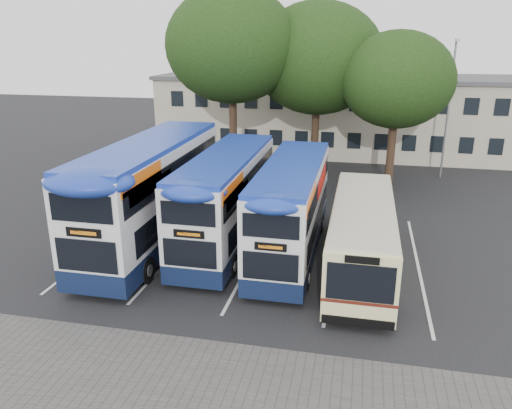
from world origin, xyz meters
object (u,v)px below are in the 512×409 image
object	(u,v)px
tree_right	(397,80)
bus_single	(362,232)
bus_dd_mid	(227,195)
bus_dd_left	(152,189)
bus_dd_right	(292,205)
tree_left	(232,46)
tree_mid	(318,59)
lamp_post	(449,102)

from	to	relation	value
tree_right	bus_single	xyz separation A→B (m)	(-1.55, -12.21, -5.07)
tree_right	bus_dd_mid	bearing A→B (deg)	-125.50
bus_dd_mid	bus_dd_left	bearing A→B (deg)	-167.35
tree_right	bus_dd_right	xyz separation A→B (m)	(-4.59, -11.21, -4.46)
bus_dd_right	bus_single	bearing A→B (deg)	-18.18
bus_dd_mid	tree_left	bearing A→B (deg)	103.03
tree_left	tree_mid	bearing A→B (deg)	24.50
lamp_post	tree_right	size ratio (longest dim) A/B	0.94
bus_dd_right	tree_left	bearing A→B (deg)	116.22
tree_left	bus_dd_left	size ratio (longest dim) A/B	1.06
lamp_post	bus_dd_left	size ratio (longest dim) A/B	0.79
tree_left	bus_dd_right	bearing A→B (deg)	-63.78
bus_dd_right	lamp_post	bearing A→B (deg)	60.78
tree_mid	bus_dd_right	size ratio (longest dim) A/B	1.16
tree_mid	tree_right	bearing A→B (deg)	-25.26
tree_left	bus_dd_mid	bearing A→B (deg)	-76.97
lamp_post	bus_dd_left	distance (m)	20.95
bus_dd_left	bus_dd_right	world-z (taller)	bus_dd_left
tree_right	bus_dd_mid	xyz separation A→B (m)	(-7.64, -10.70, -4.39)
lamp_post	tree_left	size ratio (longest dim) A/B	0.74
tree_left	bus_dd_mid	distance (m)	12.66
tree_left	bus_single	bearing A→B (deg)	-54.93
tree_mid	bus_single	distance (m)	16.17
tree_right	bus_dd_right	world-z (taller)	tree_right
bus_dd_right	bus_single	size ratio (longest dim) A/B	1.01
tree_mid	tree_right	size ratio (longest dim) A/B	1.19
bus_dd_mid	tree_mid	bearing A→B (deg)	78.41
tree_left	bus_dd_right	size ratio (longest dim) A/B	1.24
bus_dd_mid	bus_single	distance (m)	6.31
bus_dd_left	bus_dd_mid	size ratio (longest dim) A/B	1.13
tree_mid	bus_dd_right	distance (m)	14.65
bus_dd_right	tree_mid	bearing A→B (deg)	91.55
tree_mid	bus_single	size ratio (longest dim) A/B	1.18
tree_right	bus_dd_left	world-z (taller)	tree_right
bus_dd_left	bus_single	distance (m)	9.45
tree_left	bus_dd_left	xyz separation A→B (m)	(-0.80, -11.43, -5.98)
tree_right	bus_dd_left	size ratio (longest dim) A/B	0.83
bus_dd_mid	bus_dd_right	xyz separation A→B (m)	(3.04, -0.50, -0.07)
lamp_post	tree_left	bearing A→B (deg)	-165.79
lamp_post	tree_left	xyz separation A→B (m)	(-13.72, -3.48, 3.54)
tree_right	bus_dd_right	distance (m)	12.91
bus_dd_right	bus_single	world-z (taller)	bus_dd_right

